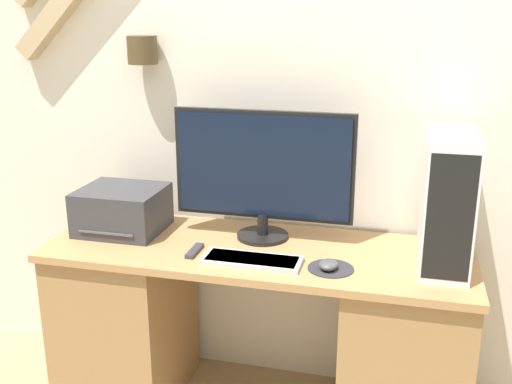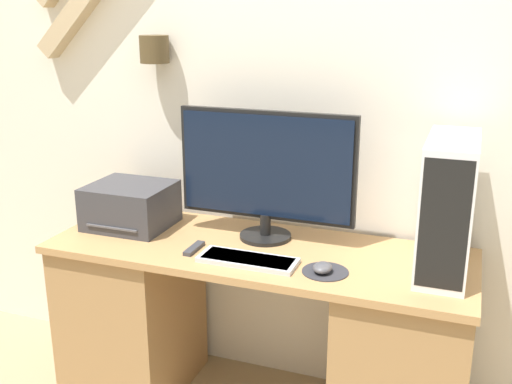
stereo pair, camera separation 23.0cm
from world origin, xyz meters
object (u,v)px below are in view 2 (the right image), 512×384
printer (130,205)px  remote_control (194,248)px  keyboard (248,260)px  computer_tower (448,206)px  monitor (266,170)px  mouse (323,268)px

printer → remote_control: printer is taller
keyboard → remote_control: keyboard is taller
keyboard → computer_tower: bearing=14.8°
monitor → mouse: monitor is taller
monitor → printer: 0.63m
monitor → keyboard: monitor is taller
keyboard → computer_tower: 0.75m
keyboard → computer_tower: size_ratio=0.76×
monitor → remote_control: size_ratio=5.47×
monitor → mouse: (0.31, -0.26, -0.27)m
computer_tower → remote_control: computer_tower is taller
mouse → printer: (-0.90, 0.19, 0.07)m
mouse → monitor: bearing=139.7°
monitor → mouse: 0.48m
keyboard → computer_tower: computer_tower is taller
monitor → printer: (-0.60, -0.07, -0.20)m
keyboard → printer: (-0.62, 0.20, 0.08)m
mouse → printer: 0.93m
monitor → computer_tower: (0.71, -0.08, -0.05)m
monitor → keyboard: bearing=-85.3°
remote_control → printer: bearing=157.1°
monitor → mouse: size_ratio=8.54×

